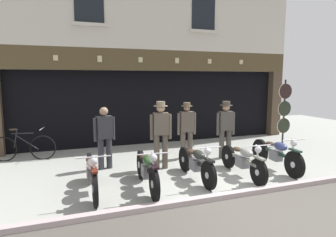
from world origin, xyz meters
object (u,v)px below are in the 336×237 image
(motorcycle_right, at_px, (276,153))
(salesman_right, at_px, (187,128))
(motorcycle_center_right, at_px, (243,160))
(motorcycle_center_left, at_px, (147,169))
(assistant_far_right, at_px, (226,126))
(tyre_sign_pole, at_px, (284,109))
(motorcycle_left, at_px, (92,173))
(salesman_left, at_px, (104,135))
(advert_board_near, at_px, (114,102))
(shopkeeper_center, at_px, (161,131))
(motorcycle_center, at_px, (196,162))
(leaning_bicycle, at_px, (23,147))

(motorcycle_right, xyz_separation_m, salesman_right, (-1.71, 1.82, 0.48))
(motorcycle_center_right, bearing_deg, motorcycle_center_left, 2.88)
(assistant_far_right, bearing_deg, tyre_sign_pole, -158.20)
(motorcycle_left, height_order, salesman_left, salesman_left)
(motorcycle_right, xyz_separation_m, salesman_left, (-4.10, 1.59, 0.46))
(motorcycle_center_left, distance_m, motorcycle_right, 3.47)
(salesman_left, xyz_separation_m, advert_board_near, (0.71, 2.60, 0.63))
(motorcycle_center_right, xyz_separation_m, shopkeeper_center, (-1.64, 1.26, 0.57))
(motorcycle_right, bearing_deg, tyre_sign_pole, -130.61)
(advert_board_near, bearing_deg, salesman_left, -105.19)
(motorcycle_center, xyz_separation_m, tyre_sign_pole, (4.35, 2.13, 0.87))
(motorcycle_center_left, xyz_separation_m, salesman_right, (1.76, 1.96, 0.47))
(tyre_sign_pole, bearing_deg, motorcycle_center_left, -157.66)
(salesman_right, bearing_deg, motorcycle_center_right, 112.97)
(salesman_right, height_order, leaning_bicycle, salesman_right)
(motorcycle_right, bearing_deg, leaning_bicycle, -23.45)
(motorcycle_center_right, relative_size, advert_board_near, 1.81)
(salesman_left, bearing_deg, leaning_bicycle, -47.43)
(motorcycle_center_left, bearing_deg, motorcycle_right, -174.00)
(shopkeeper_center, bearing_deg, motorcycle_left, 39.37)
(shopkeeper_center, relative_size, advert_board_near, 1.61)
(motorcycle_center_left, distance_m, motorcycle_center, 1.22)
(tyre_sign_pole, bearing_deg, motorcycle_center_right, -144.43)
(motorcycle_center, distance_m, assistant_far_right, 2.23)
(motorcycle_center, height_order, advert_board_near, advert_board_near)
(motorcycle_center_left, height_order, shopkeeper_center, shopkeeper_center)
(motorcycle_left, height_order, motorcycle_center, motorcycle_left)
(tyre_sign_pole, bearing_deg, leaning_bicycle, 172.86)
(tyre_sign_pole, relative_size, leaning_bicycle, 1.31)
(motorcycle_left, bearing_deg, salesman_right, -146.68)
(motorcycle_center_left, bearing_deg, motorcycle_left, -4.23)
(motorcycle_center_right, bearing_deg, motorcycle_left, 0.36)
(motorcycle_left, bearing_deg, salesman_left, -105.76)
(salesman_right, height_order, assistant_far_right, assistant_far_right)
(motorcycle_center_left, relative_size, salesman_right, 1.21)
(salesman_left, distance_m, tyre_sign_pole, 6.24)
(shopkeeper_center, relative_size, salesman_right, 1.07)
(motorcycle_center_right, height_order, shopkeeper_center, shopkeeper_center)
(motorcycle_right, distance_m, leaning_bicycle, 6.96)
(motorcycle_left, relative_size, salesman_left, 1.26)
(motorcycle_center_left, xyz_separation_m, salesman_left, (-0.64, 1.73, 0.46))
(motorcycle_center_right, relative_size, motorcycle_right, 0.96)
(motorcycle_center, bearing_deg, motorcycle_center_left, 7.91)
(assistant_far_right, bearing_deg, motorcycle_right, 120.96)
(motorcycle_center_left, distance_m, advert_board_near, 4.47)
(shopkeeper_center, bearing_deg, salesman_left, -10.58)
(tyre_sign_pole, bearing_deg, advert_board_near, 159.58)
(motorcycle_center_right, xyz_separation_m, salesman_right, (-0.60, 1.97, 0.49))
(motorcycle_right, height_order, tyre_sign_pole, tyre_sign_pole)
(leaning_bicycle, bearing_deg, motorcycle_right, 73.19)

